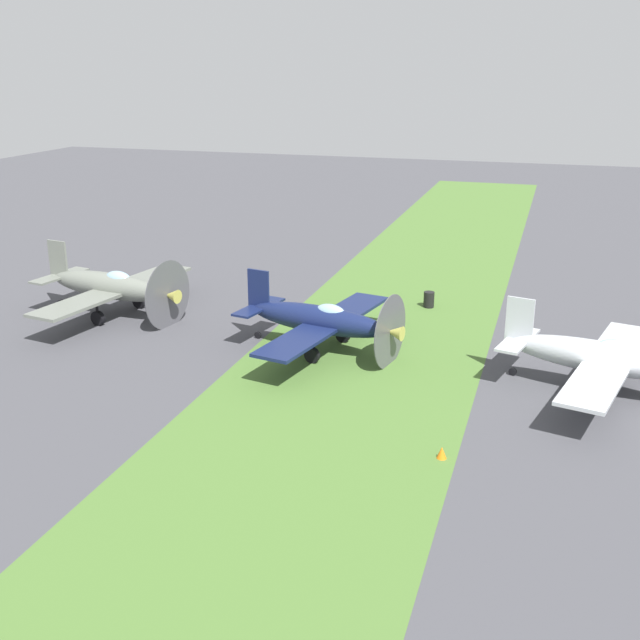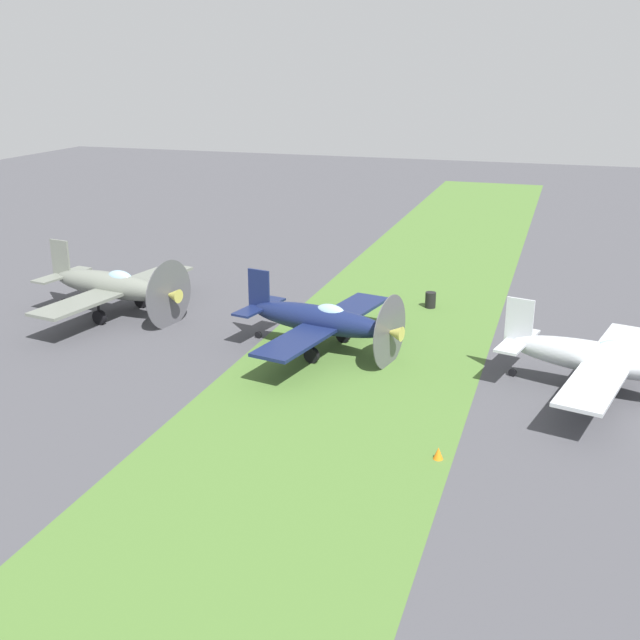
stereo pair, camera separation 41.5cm
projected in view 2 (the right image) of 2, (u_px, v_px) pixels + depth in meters
ground_plane at (610, 409)px, 30.82m from camera, size 160.00×160.00×0.00m
grass_verge at (350, 376)px, 34.01m from camera, size 120.00×11.00×0.01m
airplane_lead at (602, 359)px, 31.73m from camera, size 10.66×8.54×3.78m
airplane_wingman at (321, 320)px, 36.56m from camera, size 10.57×8.44×3.74m
airplane_trail at (113, 286)px, 41.81m from camera, size 11.24×8.95×3.98m
fuel_drum at (430, 300)px, 43.41m from camera, size 0.60×0.60×0.90m
runway_marker_cone at (438, 453)px, 26.90m from camera, size 0.36×0.36×0.44m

